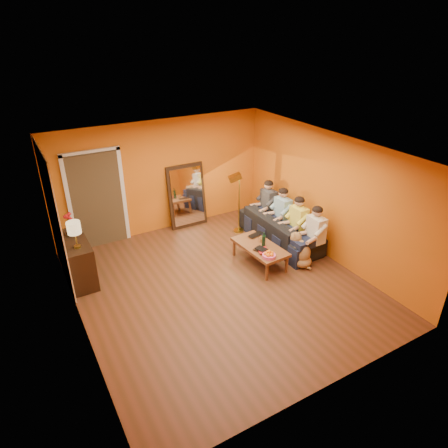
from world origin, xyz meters
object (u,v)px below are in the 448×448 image
person_mid_right (282,214)px  wine_bottle (264,239)px  mirror_frame (187,196)px  dog (300,249)px  sofa (280,228)px  person_far_right (268,205)px  tumbler (262,240)px  person_far_left (315,234)px  table_lamp (75,235)px  sideboard (78,260)px  floor_lamp (239,204)px  vase (71,230)px  coffee_table (259,255)px  person_mid_left (298,223)px  laptop (258,236)px

person_mid_right → wine_bottle: bearing=-144.5°
mirror_frame → dog: size_ratio=2.13×
sofa → person_far_right: bearing=-11.3°
dog → tumbler: 0.81m
mirror_frame → person_far_left: size_ratio=1.25×
person_far_left → tumbler: size_ratio=12.46×
table_lamp → wine_bottle: table_lamp is taller
sideboard → floor_lamp: size_ratio=0.82×
person_far_right → vase: (-4.37, 0.28, 0.34)m
table_lamp → coffee_table: table_lamp is taller
floor_lamp → vase: floor_lamp is taller
mirror_frame → person_far_right: mirror_frame is taller
coffee_table → wine_bottle: (0.05, -0.05, 0.37)m
person_mid_right → tumbler: (-0.94, -0.55, -0.14)m
sofa → person_mid_left: 0.55m
person_far_left → vase: bearing=156.1°
table_lamp → tumbler: (3.43, -0.84, -0.64)m
wine_bottle → tumbler: (0.07, 0.17, -0.11)m
dog → wine_bottle: size_ratio=2.30×
floor_lamp → person_far_left: 1.97m
coffee_table → person_mid_left: size_ratio=1.00×
vase → laptop: bearing=-18.4°
wine_bottle → mirror_frame: bearing=103.3°
person_far_left → sideboard: bearing=158.9°
table_lamp → vase: table_lamp is taller
sideboard → wine_bottle: bearing=-21.3°
sofa → coffee_table: size_ratio=1.78×
coffee_table → laptop: size_ratio=3.35×
person_far_left → person_mid_right: same height
mirror_frame → person_mid_right: size_ratio=1.25×
sofa → person_mid_left: person_mid_left is taller
person_far_right → wine_bottle: (-1.01, -1.27, -0.03)m
person_far_left → wine_bottle: person_far_left is taller
sideboard → dog: bearing=-22.9°
person_mid_left → person_far_right: size_ratio=1.00×
table_lamp → laptop: bearing=-9.9°
laptop → vase: vase is taller
mirror_frame → coffee_table: 2.46m
mirror_frame → floor_lamp: (0.89, -0.93, -0.04)m
dog → vase: size_ratio=3.56×
floor_lamp → person_far_right: floor_lamp is taller
person_mid_left → laptop: size_ratio=3.35×
person_far_left → person_mid_right: bearing=90.0°
sofa → floor_lamp: floor_lamp is taller
sideboard → vase: size_ratio=5.90×
person_far_right → vase: bearing=176.3°
floor_lamp → person_mid_left: size_ratio=1.18×
tumbler → vase: vase is taller
person_far_left → mirror_frame: bearing=119.7°
sofa → floor_lamp: bearing=33.8°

